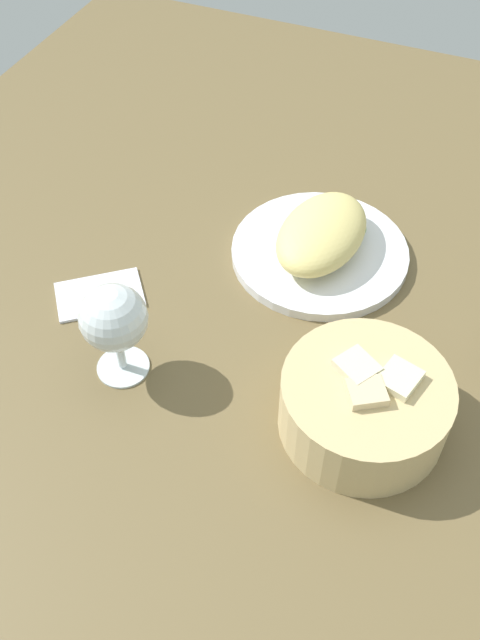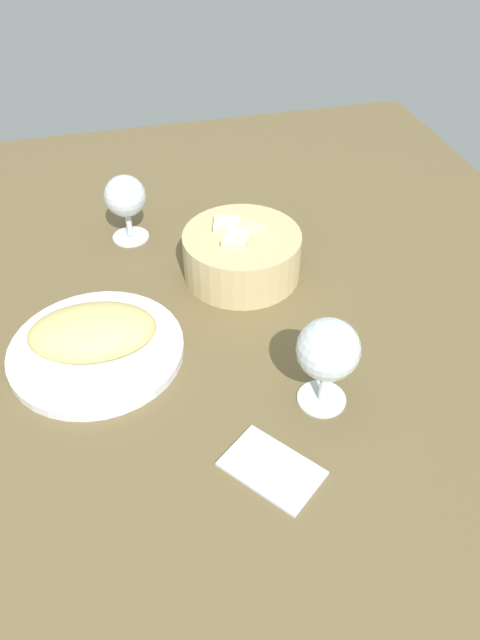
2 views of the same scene
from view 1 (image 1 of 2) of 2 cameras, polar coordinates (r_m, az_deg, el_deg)
ground_plane at (r=92.08cm, az=5.90°, el=0.65°), size 140.00×140.00×2.00cm
plate at (r=97.47cm, az=6.40°, el=5.42°), size 23.96×23.96×1.40cm
omelette at (r=95.15cm, az=6.58°, el=6.92°), size 17.97×12.30×5.49cm
lettuce_garnish at (r=100.24cm, az=8.82°, el=7.56°), size 4.93×4.93×1.17cm
bread_basket at (r=78.08cm, az=9.98°, el=-6.61°), size 18.38×18.38×8.56cm
wine_glass_near at (r=79.22cm, az=-10.08°, el=-0.05°), size 7.72×7.72×12.85cm
folded_napkin at (r=93.64cm, az=-11.22°, el=2.09°), size 12.30×12.98×0.80cm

